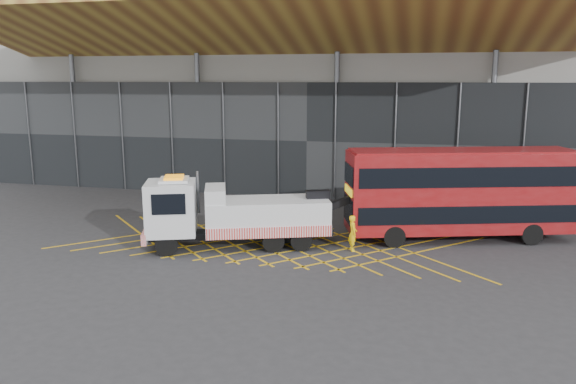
# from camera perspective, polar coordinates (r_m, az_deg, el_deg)

# --- Properties ---
(ground_plane) EXTENTS (120.00, 120.00, 0.00)m
(ground_plane) POSITION_cam_1_polar(r_m,az_deg,el_deg) (29.47, -6.39, -4.88)
(ground_plane) COLOR #2C2B2E
(road_markings) EXTENTS (21.56, 7.16, 0.01)m
(road_markings) POSITION_cam_1_polar(r_m,az_deg,el_deg) (28.77, -1.86, -5.20)
(road_markings) COLOR gold
(road_markings) RESTS_ON ground_plane
(construction_building) EXTENTS (55.00, 23.97, 18.00)m
(construction_building) POSITION_cam_1_polar(r_m,az_deg,el_deg) (45.65, 3.66, 12.35)
(construction_building) COLOR gray
(construction_building) RESTS_ON ground_plane
(recovery_truck) EXTENTS (10.45, 5.44, 3.71)m
(recovery_truck) POSITION_cam_1_polar(r_m,az_deg,el_deg) (27.80, -5.79, -2.20)
(recovery_truck) COLOR black
(recovery_truck) RESTS_ON ground_plane
(bus_towed) EXTENTS (11.83, 5.96, 4.72)m
(bus_towed) POSITION_cam_1_polar(r_m,az_deg,el_deg) (30.14, 17.08, 0.18)
(bus_towed) COLOR maroon
(bus_towed) RESTS_ON ground_plane
(worker) EXTENTS (0.60, 0.74, 1.76)m
(worker) POSITION_cam_1_polar(r_m,az_deg,el_deg) (27.49, 6.60, -4.17)
(worker) COLOR yellow
(worker) RESTS_ON ground_plane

